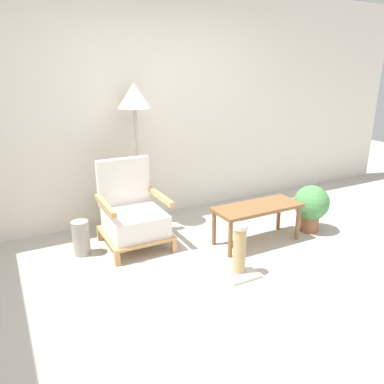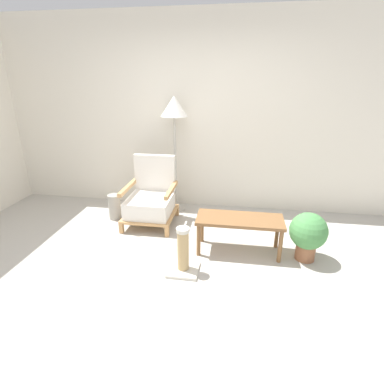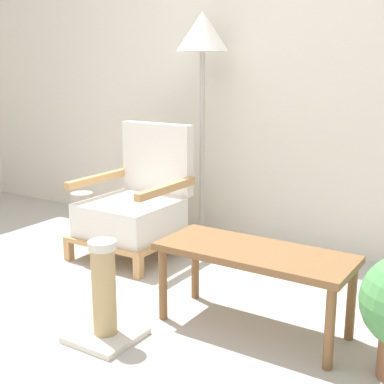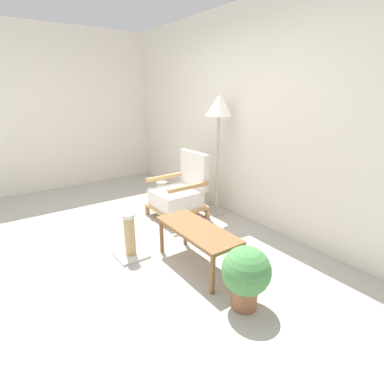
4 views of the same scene
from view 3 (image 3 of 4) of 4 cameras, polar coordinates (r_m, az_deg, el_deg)
ground_plane at (r=2.57m, az=-14.90°, el=-16.81°), size 14.00×14.00×0.00m
wall_back at (r=3.88m, az=7.12°, el=14.40°), size 8.00×0.06×2.70m
armchair at (r=3.68m, az=-5.99°, el=-1.51°), size 0.64×0.67×0.88m
floor_lamp at (r=3.80m, az=1.13°, el=15.30°), size 0.36×0.36×1.63m
coffee_table at (r=2.61m, az=6.66°, el=-7.26°), size 0.95×0.39×0.41m
vase at (r=4.08m, az=-11.59°, el=-2.49°), size 0.17×0.17×0.35m
scratching_post at (r=2.60m, az=-9.33°, el=-11.53°), size 0.31×0.31×0.49m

